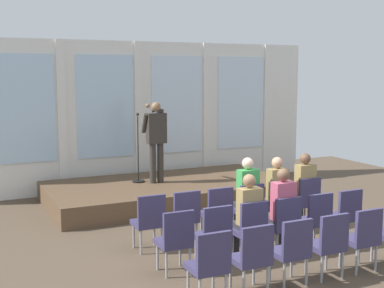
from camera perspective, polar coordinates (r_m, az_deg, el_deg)
The scene contains 27 objects.
ground_plane at distance 8.24m, azimuth 8.74°, elevation -12.50°, with size 15.05×15.05×0.00m, color brown.
rear_partition at distance 12.97m, azimuth -5.34°, elevation 3.31°, with size 9.36×0.14×3.61m.
stage_platform at distance 11.70m, azimuth -2.71°, elevation -5.21°, with size 5.26×2.68×0.42m, color brown.
speaker at distance 11.46m, azimuth -3.97°, elevation 0.89°, with size 0.51×0.69×1.79m.
mic_stand at distance 11.65m, azimuth -5.92°, elevation -2.55°, with size 0.28×0.28×1.55m.
chair_r0_c0 at distance 8.41m, azimuth -4.72°, elevation -8.18°, with size 0.46×0.44×0.94m.
chair_r0_c1 at distance 8.64m, azimuth -0.85°, elevation -7.72°, with size 0.46×0.44×0.94m.
chair_r0_c2 at distance 8.90m, azimuth 2.80°, elevation -7.26°, with size 0.46×0.44×0.94m.
chair_r0_c3 at distance 9.20m, azimuth 6.22°, elevation -6.80°, with size 0.46×0.44×0.94m.
audience_r0_c3 at distance 9.21m, azimuth 5.99°, elevation -5.29°, with size 0.36×0.39×1.39m.
chair_r0_c4 at distance 9.53m, azimuth 9.41°, elevation -6.34°, with size 0.46×0.44×0.94m.
audience_r0_c4 at distance 9.54m, azimuth 9.17°, elevation -4.98°, with size 0.36×0.39×1.36m.
chair_r0_c5 at distance 9.88m, azimuth 12.37°, elevation -5.91°, with size 0.46×0.44×0.94m.
audience_r0_c5 at distance 9.89m, azimuth 12.13°, elevation -4.52°, with size 0.36×0.39×1.38m.
chair_r1_c0 at distance 7.47m, azimuth -1.82°, elevation -10.23°, with size 0.46×0.44×0.94m.
chair_r1_c1 at distance 7.72m, azimuth 2.45°, elevation -9.62°, with size 0.46×0.44×0.94m.
chair_r1_c2 at distance 8.02m, azimuth 6.41°, elevation -9.00°, with size 0.46×0.44×0.94m.
audience_r1_c2 at distance 8.03m, azimuth 6.12°, elevation -7.45°, with size 0.36×0.39×1.34m.
chair_r1_c3 at distance 8.35m, azimuth 10.05°, elevation -8.40°, with size 0.46×0.44×0.94m.
audience_r1_c3 at distance 8.35m, azimuth 9.78°, elevation -6.78°, with size 0.36×0.39×1.37m.
chair_r1_c4 at distance 8.71m, azimuth 13.40°, elevation -7.81°, with size 0.46×0.44×0.94m.
chair_r1_c5 at distance 9.10m, azimuth 16.47°, elevation -7.24°, with size 0.46×0.44×0.94m.
chair_r2_c0 at distance 6.57m, azimuth 1.96°, elevation -12.82°, with size 0.46×0.44×0.94m.
chair_r2_c1 at distance 6.85m, azimuth 6.66°, elevation -11.96°, with size 0.46×0.44×0.94m.
chair_r2_c2 at distance 7.18m, azimuth 10.92°, elevation -11.11°, with size 0.46×0.44×0.94m.
chair_r2_c3 at distance 7.55m, azimuth 14.77°, elevation -10.29°, with size 0.46×0.44×0.94m.
chair_r2_c4 at distance 7.95m, azimuth 18.23°, elevation -9.51°, with size 0.46×0.44×0.94m.
Camera 1 is at (-4.37, -6.38, 2.85)m, focal length 48.57 mm.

